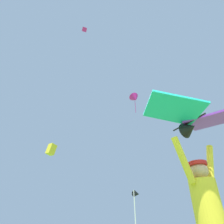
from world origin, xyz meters
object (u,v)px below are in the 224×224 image
Objects in this scene: marker_flag at (136,198)px; distant_kite_yellow_overhead_distant at (51,149)px; kite_flyer_person at (210,218)px; distant_kite_magenta_mid_left at (85,30)px; held_stunt_kite at (191,119)px; distant_kite_magenta_far_center at (135,98)px.

distant_kite_yellow_overhead_distant is at bearing 81.32° from marker_flag.
kite_flyer_person is 2.79× the size of distant_kite_magenta_mid_left.
distant_kite_magenta_far_center is (8.25, 9.23, 9.08)m from held_stunt_kite.
distant_kite_magenta_far_center is at bearing -38.93° from distant_kite_magenta_mid_left.
marker_flag is at bearing -137.43° from distant_kite_magenta_far_center.
distant_kite_magenta_far_center reaches higher than kite_flyer_person.
held_stunt_kite is 1.12× the size of distant_kite_yellow_overhead_distant.
distant_kite_magenta_mid_left is at bearing -100.76° from distant_kite_yellow_overhead_distant.
distant_kite_magenta_mid_left is (4.02, 12.57, 20.61)m from kite_flyer_person.
kite_flyer_person is 0.91× the size of distant_kite_magenta_far_center.
distant_kite_magenta_far_center reaches higher than distant_kite_yellow_overhead_distant.
kite_flyer_person is at bearing -107.74° from distant_kite_magenta_mid_left.
held_stunt_kite is at bearing -104.76° from distant_kite_yellow_overhead_distant.
distant_kite_magenta_mid_left is at bearing 141.07° from distant_kite_magenta_far_center.
marker_flag is (3.15, 4.55, -0.39)m from held_stunt_kite.
marker_flag is at bearing -96.20° from distant_kite_magenta_mid_left.
kite_flyer_person is at bearing -104.78° from distant_kite_yellow_overhead_distant.
kite_flyer_person is 24.51m from distant_kite_yellow_overhead_distant.
held_stunt_kite is (-0.01, -0.07, 1.32)m from kite_flyer_person.
held_stunt_kite is 2.46× the size of distant_kite_magenta_mid_left.
kite_flyer_person is 16.13m from distant_kite_magenta_far_center.
distant_kite_magenta_mid_left is at bearing 72.30° from held_stunt_kite.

